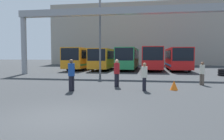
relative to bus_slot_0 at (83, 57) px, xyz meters
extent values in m
plane|color=#2D3033|center=(6.83, -24.91, -1.79)|extent=(200.00, 200.00, 0.00)
cube|color=gray|center=(6.83, 22.37, 5.05)|extent=(38.93, 12.00, 13.69)
cylinder|color=gray|center=(-3.92, -9.09, 1.33)|extent=(0.60, 0.60, 6.23)
cube|color=gray|center=(6.83, -9.09, 4.79)|extent=(22.09, 0.80, 0.70)
cube|color=orange|center=(0.00, 0.01, -0.06)|extent=(2.57, 10.72, 2.75)
cube|color=black|center=(0.00, -5.33, 0.44)|extent=(2.37, 0.06, 1.54)
cube|color=black|center=(0.00, 0.01, 0.44)|extent=(2.60, 9.11, 1.16)
cube|color=#268C4C|center=(0.00, 0.01, -0.94)|extent=(2.60, 10.19, 0.24)
cylinder|color=black|center=(-1.13, -2.99, -1.28)|extent=(0.28, 1.02, 1.02)
cylinder|color=black|center=(1.13, -2.99, -1.28)|extent=(0.28, 1.02, 1.02)
cylinder|color=black|center=(-1.13, 3.01, -1.28)|extent=(0.28, 1.02, 1.02)
cylinder|color=black|center=(1.13, 3.01, -1.28)|extent=(0.28, 1.02, 1.02)
cube|color=orange|center=(3.41, 0.03, -0.13)|extent=(2.48, 10.77, 2.63)
cube|color=black|center=(3.41, -5.33, 0.35)|extent=(2.28, 0.06, 1.47)
cube|color=black|center=(3.41, 0.03, 0.35)|extent=(2.51, 9.15, 1.10)
cube|color=orange|center=(3.41, 0.03, -0.97)|extent=(2.51, 10.23, 0.24)
cylinder|color=black|center=(2.33, -2.98, -1.27)|extent=(0.28, 1.04, 1.04)
cylinder|color=black|center=(4.49, -2.98, -1.27)|extent=(0.28, 1.04, 1.04)
cylinder|color=black|center=(2.33, 3.05, -1.27)|extent=(0.28, 1.04, 1.04)
cylinder|color=black|center=(4.49, 3.05, -1.27)|extent=(0.28, 1.04, 1.04)
cube|color=#268C4C|center=(6.83, 0.77, -0.07)|extent=(2.43, 12.24, 2.75)
cube|color=black|center=(6.83, -5.33, 0.44)|extent=(2.23, 0.06, 1.54)
cube|color=black|center=(6.83, 0.77, 0.44)|extent=(2.46, 10.40, 1.15)
cube|color=#268C4C|center=(6.83, 0.77, -0.95)|extent=(2.46, 11.62, 0.24)
cylinder|color=black|center=(5.77, -2.66, -1.34)|extent=(0.28, 0.90, 0.90)
cylinder|color=black|center=(7.88, -2.66, -1.34)|extent=(0.28, 0.90, 0.90)
cylinder|color=black|center=(5.77, 4.19, -1.34)|extent=(0.28, 0.90, 0.90)
cylinder|color=black|center=(7.88, 4.19, -1.34)|extent=(0.28, 0.90, 0.90)
cube|color=red|center=(10.24, 0.35, -0.03)|extent=(2.58, 11.40, 2.82)
cube|color=black|center=(10.24, -5.33, 0.49)|extent=(2.38, 0.06, 1.58)
cube|color=black|center=(10.24, 0.35, 0.49)|extent=(2.61, 9.69, 1.18)
cube|color=red|center=(10.24, 0.35, -0.93)|extent=(2.61, 10.83, 0.24)
cylinder|color=black|center=(9.11, -2.84, -1.31)|extent=(0.28, 0.95, 0.95)
cylinder|color=black|center=(11.37, -2.84, -1.31)|extent=(0.28, 0.95, 0.95)
cylinder|color=black|center=(9.11, 3.54, -1.31)|extent=(0.28, 0.95, 0.95)
cylinder|color=black|center=(11.37, 3.54, -1.31)|extent=(0.28, 0.95, 0.95)
cube|color=red|center=(13.65, -0.31, -0.09)|extent=(2.58, 10.08, 2.69)
cube|color=black|center=(13.65, -5.33, 0.40)|extent=(2.37, 0.06, 1.51)
cube|color=black|center=(13.65, -0.31, 0.40)|extent=(2.61, 8.56, 1.13)
cube|color=#1966B2|center=(13.65, -0.31, -0.96)|extent=(2.61, 9.57, 0.24)
cylinder|color=black|center=(12.52, -3.13, -1.30)|extent=(0.28, 0.98, 0.98)
cylinder|color=black|center=(14.78, -3.13, -1.30)|extent=(0.28, 0.98, 0.98)
cylinder|color=black|center=(12.52, 2.51, -1.30)|extent=(0.28, 0.98, 0.98)
cylinder|color=black|center=(14.78, 2.51, -1.30)|extent=(0.28, 0.98, 0.98)
cylinder|color=black|center=(9.54, -18.65, -1.40)|extent=(0.18, 0.18, 0.77)
cylinder|color=black|center=(9.50, -18.80, -1.40)|extent=(0.18, 0.18, 0.77)
cylinder|color=beige|center=(9.52, -18.73, -0.69)|extent=(0.34, 0.34, 0.64)
sphere|color=#8C6647|center=(9.52, -18.73, -0.27)|extent=(0.21, 0.21, 0.21)
cylinder|color=black|center=(7.75, -17.33, -1.36)|extent=(0.20, 0.20, 0.85)
cylinder|color=black|center=(7.66, -17.48, -1.36)|extent=(0.20, 0.20, 0.85)
cylinder|color=#A5191E|center=(7.70, -17.40, -0.58)|extent=(0.37, 0.37, 0.71)
sphere|color=tan|center=(7.70, -17.40, -0.11)|extent=(0.23, 0.23, 0.23)
cylinder|color=black|center=(5.34, -19.60, -1.35)|extent=(0.20, 0.20, 0.87)
cylinder|color=black|center=(5.41, -19.44, -1.35)|extent=(0.20, 0.20, 0.87)
cylinder|color=navy|center=(5.38, -19.52, -0.55)|extent=(0.38, 0.38, 0.73)
sphere|color=brown|center=(5.38, -19.52, -0.07)|extent=(0.24, 0.24, 0.24)
cylinder|color=brown|center=(13.36, -15.51, -1.41)|extent=(0.18, 0.18, 0.77)
cylinder|color=brown|center=(13.47, -15.62, -1.41)|extent=(0.18, 0.18, 0.77)
cylinder|color=beige|center=(13.42, -15.57, -0.71)|extent=(0.33, 0.33, 0.64)
sphere|color=brown|center=(13.42, -15.57, -0.28)|extent=(0.21, 0.21, 0.21)
cone|color=orange|center=(11.25, -18.21, -1.50)|extent=(0.47, 0.47, 0.57)
torus|color=black|center=(17.20, -7.93, -1.67)|extent=(1.04, 1.04, 0.24)
torus|color=black|center=(17.20, -7.93, -1.43)|extent=(1.04, 1.04, 0.24)
torus|color=black|center=(17.20, -7.93, -1.19)|extent=(1.04, 1.04, 0.24)
cylinder|color=#595B60|center=(4.60, -8.50, 2.48)|extent=(0.20, 0.20, 8.54)
camera|label=1|loc=(9.74, -31.45, 0.24)|focal=35.00mm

